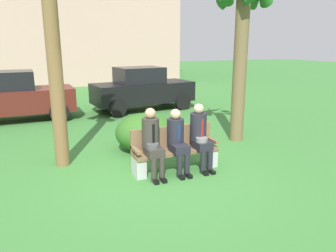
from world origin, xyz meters
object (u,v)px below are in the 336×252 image
seated_man_middle (177,138)px  shrub_near_bench (146,132)px  parked_car_near (12,97)px  building_backdrop (57,2)px  seated_man_right (200,133)px  seated_man_left (152,139)px  parked_car_far (142,89)px  park_bench (175,150)px  palm_tree_tall (242,27)px

seated_man_middle → shrub_near_bench: seated_man_middle is taller
parked_car_near → building_backdrop: building_backdrop is taller
seated_man_middle → seated_man_right: seated_man_right is taller
seated_man_left → parked_car_far: (1.96, 6.36, 0.09)m
seated_man_left → seated_man_middle: size_ratio=1.05×
parked_car_near → seated_man_right: bearing=-59.1°
building_backdrop → seated_man_left: bearing=-90.7°
shrub_near_bench → parked_car_far: parked_car_far is taller
parked_car_far → seated_man_right: bearing=-98.1°
park_bench → seated_man_middle: bearing=-90.3°
palm_tree_tall → parked_car_far: palm_tree_tall is taller
seated_man_middle → parked_car_near: (-3.21, 6.23, 0.12)m
seated_man_middle → parked_car_far: size_ratio=0.32×
park_bench → seated_man_right: 0.63m
parked_car_near → building_backdrop: 13.95m
seated_man_left → palm_tree_tall: palm_tree_tall is taller
palm_tree_tall → parked_car_far: 5.47m
parked_car_far → building_backdrop: bearing=97.8°
seated_man_middle → parked_car_near: bearing=117.3°
shrub_near_bench → building_backdrop: bearing=90.6°
palm_tree_tall → parked_car_far: (-1.01, 4.94, -2.12)m
park_bench → palm_tree_tall: bearing=27.9°
seated_man_left → building_backdrop: size_ratio=0.09×
palm_tree_tall → parked_car_near: size_ratio=1.14×
seated_man_right → parked_car_far: size_ratio=0.34×
park_bench → seated_man_middle: seated_man_middle is taller
shrub_near_bench → seated_man_middle: bearing=-85.2°
seated_man_left → shrub_near_bench: size_ratio=0.92×
palm_tree_tall → building_backdrop: size_ratio=0.29×
seated_man_right → seated_man_middle: bearing=-179.9°
parked_car_far → palm_tree_tall: bearing=-78.4°
palm_tree_tall → shrub_near_bench: bearing=177.1°
seated_man_left → seated_man_middle: seated_man_left is taller
seated_man_right → palm_tree_tall: bearing=36.4°
shrub_near_bench → building_backdrop: building_backdrop is taller
palm_tree_tall → parked_car_near: 7.72m
shrub_near_bench → building_backdrop: (-0.19, 17.55, 4.93)m
seated_man_right → parked_car_near: parked_car_near is taller
palm_tree_tall → park_bench: bearing=-152.1°
palm_tree_tall → building_backdrop: bearing=98.9°
shrub_near_bench → parked_car_near: 5.62m
seated_man_middle → seated_man_right: bearing=0.1°
seated_man_left → shrub_near_bench: (0.40, 1.55, -0.29)m
park_bench → seated_man_middle: size_ratio=1.39×
seated_man_left → parked_car_near: size_ratio=0.34×
shrub_near_bench → parked_car_near: size_ratio=0.37×
seated_man_left → parked_car_far: bearing=72.8°
parked_car_far → parked_car_near: bearing=-178.4°
seated_man_middle → building_backdrop: bearing=90.9°
seated_man_left → parked_car_far: 6.66m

